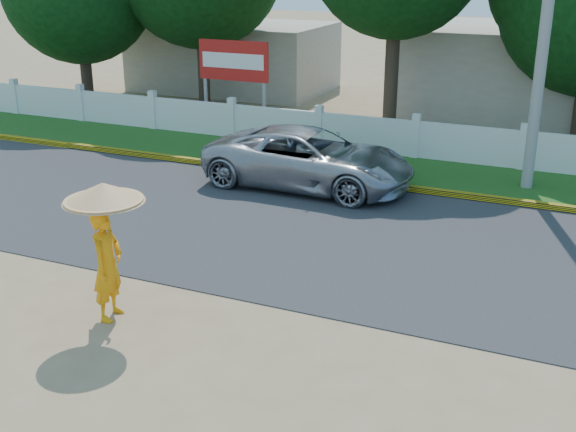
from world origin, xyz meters
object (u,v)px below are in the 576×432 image
object	(u,v)px
utility_pole	(548,1)
vehicle	(309,159)
monk_with_parasol	(105,232)
billboard	(234,66)

from	to	relation	value
utility_pole	vehicle	bearing A→B (deg)	-157.75
monk_with_parasol	billboard	xyz separation A→B (m)	(-4.35, 12.67, 0.62)
vehicle	utility_pole	bearing A→B (deg)	-66.59
billboard	utility_pole	bearing A→B (deg)	-15.61
utility_pole	monk_with_parasol	bearing A→B (deg)	-118.83
utility_pole	vehicle	xyz separation A→B (m)	(-5.15, -2.11, -3.85)
vehicle	billboard	size ratio (longest dim) A/B	1.81
utility_pole	billboard	bearing A→B (deg)	164.39
utility_pole	vehicle	size ratio (longest dim) A/B	1.72
utility_pole	monk_with_parasol	size ratio (longest dim) A/B	3.92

